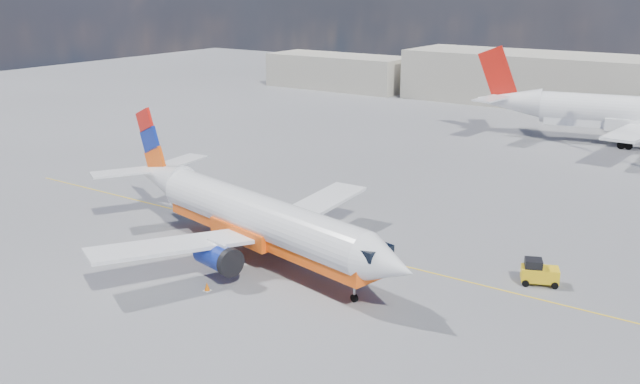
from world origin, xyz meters
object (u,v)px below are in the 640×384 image
Objects in this scene: gse_tug at (539,272)px; main_jet at (253,217)px; traffic_cone at (207,287)px; second_jet at (638,114)px.

main_jet is at bearing 177.80° from gse_tug.
traffic_cone is at bearing -165.65° from gse_tug.
second_jet is at bearing 71.38° from gse_tug.
second_jet is 61.52m from traffic_cone.
gse_tug is 4.67× the size of traffic_cone.
second_jet is 47.16m from gse_tug.
traffic_cone is (-17.00, -13.06, -0.52)m from gse_tug.
second_jet is (14.43, 53.89, 0.71)m from main_jet.
second_jet reaches higher than traffic_cone.
main_jet is 6.79m from traffic_cone.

